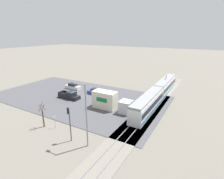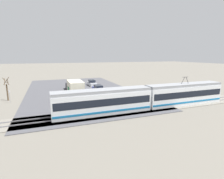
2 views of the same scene
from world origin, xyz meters
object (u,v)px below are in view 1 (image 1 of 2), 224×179
at_px(sedan_car_1, 73,87).
at_px(pickup_truck, 69,96).
at_px(light_rail_tram, 158,93).
at_px(box_truck, 110,101).
at_px(street_lamp_near_crossing, 85,112).
at_px(sedan_car_0, 96,92).
at_px(traffic_light_pole, 69,120).
at_px(street_tree, 43,116).
at_px(no_parking_sign, 55,121).

bearing_deg(sedan_car_1, pickup_truck, 35.46).
relative_size(light_rail_tram, sedan_car_1, 6.12).
distance_m(box_truck, street_lamp_near_crossing, 13.31).
distance_m(pickup_truck, sedan_car_0, 6.94).
height_order(box_truck, pickup_truck, box_truck).
height_order(sedan_car_0, street_lamp_near_crossing, street_lamp_near_crossing).
xyz_separation_m(light_rail_tram, traffic_light_pole, (22.42, -6.68, 1.65)).
height_order(traffic_light_pole, street_tree, traffic_light_pole).
height_order(pickup_truck, street_tree, street_tree).
bearing_deg(light_rail_tram, sedan_car_0, -76.42).
bearing_deg(traffic_light_pole, light_rail_tram, 163.41).
distance_m(sedan_car_0, traffic_light_pole, 20.75).
bearing_deg(sedan_car_1, box_truck, 67.21).
bearing_deg(street_tree, light_rail_tram, 148.11).
bearing_deg(street_tree, street_lamp_near_crossing, 86.47).
bearing_deg(no_parking_sign, pickup_truck, -147.07).
distance_m(light_rail_tram, street_lamp_near_crossing, 22.81).
height_order(pickup_truck, sedan_car_1, pickup_truck).
relative_size(light_rail_tram, sedan_car_0, 6.17).
height_order(light_rail_tram, street_tree, light_rail_tram).
relative_size(light_rail_tram, box_truck, 3.33).
distance_m(sedan_car_1, street_tree, 21.17).
bearing_deg(box_truck, street_tree, -27.39).
height_order(traffic_light_pole, street_lamp_near_crossing, street_lamp_near_crossing).
bearing_deg(sedan_car_0, pickup_truck, 144.94).
bearing_deg(traffic_light_pole, pickup_truck, -136.68).
distance_m(sedan_car_0, no_parking_sign, 17.70).
xyz_separation_m(pickup_truck, sedan_car_1, (-6.28, -4.47, -0.02)).
distance_m(box_truck, sedan_car_0, 9.95).
xyz_separation_m(light_rail_tram, sedan_car_1, (3.04, -23.51, -1.05)).
bearing_deg(box_truck, light_rail_tram, 143.24).
xyz_separation_m(box_truck, traffic_light_pole, (12.59, 0.66, 1.66)).
distance_m(street_lamp_near_crossing, no_parking_sign, 8.61).
bearing_deg(traffic_light_pole, street_lamp_near_crossing, 94.21).
xyz_separation_m(light_rail_tram, box_truck, (9.83, -7.34, -0.01)).
distance_m(light_rail_tram, street_tree, 25.47).
height_order(box_truck, traffic_light_pole, traffic_light_pole).
bearing_deg(light_rail_tram, street_lamp_near_crossing, -9.92).
height_order(sedan_car_0, no_parking_sign, no_parking_sign).
bearing_deg(pickup_truck, sedan_car_1, -144.54).
distance_m(sedan_car_1, no_parking_sign, 21.59).
bearing_deg(pickup_truck, street_tree, 24.39).
height_order(sedan_car_1, street_tree, street_tree).
distance_m(light_rail_tram, sedan_car_1, 23.73).
bearing_deg(no_parking_sign, sedan_car_0, -168.40).
xyz_separation_m(sedan_car_1, street_tree, (18.59, 10.05, 1.26)).
bearing_deg(sedan_car_1, sedan_car_0, 85.94).
bearing_deg(no_parking_sign, traffic_light_pole, 73.18).
xyz_separation_m(sedan_car_1, no_parking_sign, (17.93, 12.02, 0.65)).
bearing_deg(traffic_light_pole, box_truck, -176.98).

